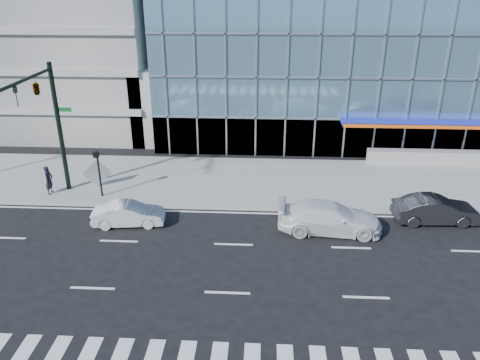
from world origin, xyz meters
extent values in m
plane|color=black|center=(0.00, 0.00, 0.00)|extent=(160.00, 160.00, 0.00)
cube|color=gray|center=(0.00, 8.00, 0.07)|extent=(120.00, 8.00, 0.15)
cube|color=#74A8C2|center=(14.00, 26.00, 7.50)|extent=(42.00, 26.00, 15.00)
cube|color=gray|center=(-20.00, 26.00, 10.00)|extent=(24.00, 24.00, 20.00)
cube|color=gray|center=(-6.00, 18.00, 3.00)|extent=(6.00, 8.00, 6.00)
cylinder|color=black|center=(-11.00, 6.00, 4.15)|extent=(0.28, 0.28, 8.00)
cylinder|color=black|center=(-11.00, 3.20, 7.75)|extent=(0.18, 5.60, 0.18)
imported|color=black|center=(-11.00, 1.80, 7.15)|extent=(0.18, 0.22, 1.10)
imported|color=black|center=(-11.00, 4.00, 7.15)|extent=(0.48, 2.24, 0.90)
cube|color=#0C591E|center=(-10.55, 6.00, 5.35)|extent=(0.90, 0.05, 0.25)
cylinder|color=black|center=(-8.50, 5.00, 1.65)|extent=(0.12, 0.12, 3.00)
cube|color=black|center=(-8.50, 4.85, 2.95)|extent=(0.30, 0.25, 0.35)
imported|color=white|center=(5.06, 1.70, 0.80)|extent=(5.63, 2.50, 1.60)
imported|color=silver|center=(-5.92, 1.80, 0.64)|extent=(4.04, 1.81, 1.29)
imported|color=black|center=(11.06, 3.00, 0.76)|extent=(4.67, 1.82, 1.52)
imported|color=black|center=(-11.85, 5.22, 1.06)|extent=(0.47, 0.69, 1.82)
cube|color=#A1A1A1|center=(-9.22, 6.45, 1.07)|extent=(1.75, 0.66, 1.83)
camera|label=1|loc=(1.46, -20.64, 12.74)|focal=35.00mm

